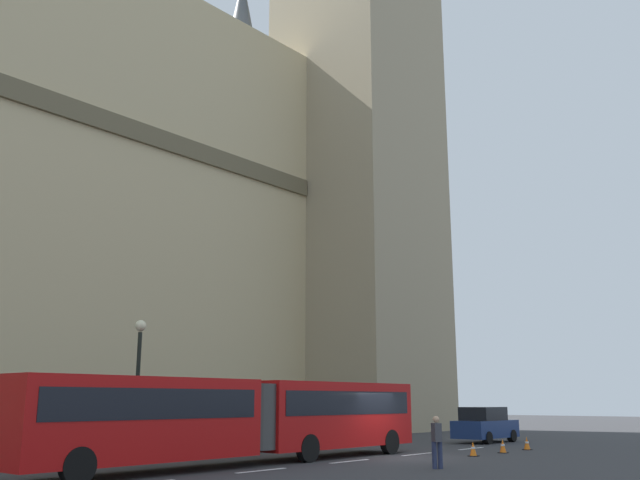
{
  "coord_description": "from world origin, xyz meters",
  "views": [
    {
      "loc": [
        -24.05,
        -16.71,
        2.2
      ],
      "look_at": [
        -1.33,
        2.61,
        9.02
      ],
      "focal_mm": 39.45,
      "sensor_mm": 36.0,
      "label": 1
    }
  ],
  "objects_px": {
    "traffic_cone_middle": "(503,446)",
    "street_lamp": "(138,378)",
    "articulated_bus": "(245,413)",
    "sedan_lead": "(485,425)",
    "pedestrian_near_cones": "(437,440)",
    "traffic_cone_west": "(473,449)",
    "traffic_cone_east": "(527,443)"
  },
  "relations": [
    {
      "from": "traffic_cone_middle",
      "to": "street_lamp",
      "type": "distance_m",
      "value": 15.57
    },
    {
      "from": "sedan_lead",
      "to": "traffic_cone_east",
      "type": "distance_m",
      "value": 5.76
    },
    {
      "from": "traffic_cone_west",
      "to": "traffic_cone_east",
      "type": "height_order",
      "value": "same"
    },
    {
      "from": "articulated_bus",
      "to": "traffic_cone_west",
      "type": "distance_m",
      "value": 9.73
    },
    {
      "from": "pedestrian_near_cones",
      "to": "street_lamp",
      "type": "bearing_deg",
      "value": 113.23
    },
    {
      "from": "traffic_cone_west",
      "to": "traffic_cone_middle",
      "type": "xyz_separation_m",
      "value": [
        2.43,
        -0.1,
        0.0
      ]
    },
    {
      "from": "sedan_lead",
      "to": "pedestrian_near_cones",
      "type": "xyz_separation_m",
      "value": [
        -14.47,
        -5.74,
        -0.0
      ]
    },
    {
      "from": "traffic_cone_west",
      "to": "street_lamp",
      "type": "distance_m",
      "value": 13.64
    },
    {
      "from": "traffic_cone_west",
      "to": "pedestrian_near_cones",
      "type": "height_order",
      "value": "pedestrian_near_cones"
    },
    {
      "from": "articulated_bus",
      "to": "sedan_lead",
      "type": "height_order",
      "value": "articulated_bus"
    },
    {
      "from": "street_lamp",
      "to": "pedestrian_near_cones",
      "type": "distance_m",
      "value": 11.61
    },
    {
      "from": "articulated_bus",
      "to": "street_lamp",
      "type": "bearing_deg",
      "value": 107.69
    },
    {
      "from": "articulated_bus",
      "to": "sedan_lead",
      "type": "xyz_separation_m",
      "value": [
        17.53,
        -0.24,
        -0.83
      ]
    },
    {
      "from": "sedan_lead",
      "to": "traffic_cone_east",
      "type": "height_order",
      "value": "sedan_lead"
    },
    {
      "from": "articulated_bus",
      "to": "traffic_cone_middle",
      "type": "bearing_deg",
      "value": -21.8
    },
    {
      "from": "traffic_cone_east",
      "to": "traffic_cone_west",
      "type": "bearing_deg",
      "value": 179.42
    },
    {
      "from": "traffic_cone_west",
      "to": "traffic_cone_east",
      "type": "xyz_separation_m",
      "value": [
        4.95,
        -0.05,
        0.0
      ]
    },
    {
      "from": "articulated_bus",
      "to": "traffic_cone_west",
      "type": "bearing_deg",
      "value": -26.61
    },
    {
      "from": "sedan_lead",
      "to": "street_lamp",
      "type": "distance_m",
      "value": 19.67
    },
    {
      "from": "traffic_cone_west",
      "to": "traffic_cone_middle",
      "type": "height_order",
      "value": "same"
    },
    {
      "from": "articulated_bus",
      "to": "traffic_cone_middle",
      "type": "distance_m",
      "value": 11.97
    },
    {
      "from": "traffic_cone_middle",
      "to": "sedan_lead",
      "type": "bearing_deg",
      "value": 32.64
    },
    {
      "from": "street_lamp",
      "to": "pedestrian_near_cones",
      "type": "relative_size",
      "value": 3.12
    },
    {
      "from": "sedan_lead",
      "to": "pedestrian_near_cones",
      "type": "relative_size",
      "value": 2.6
    },
    {
      "from": "traffic_cone_middle",
      "to": "traffic_cone_east",
      "type": "xyz_separation_m",
      "value": [
        2.52,
        0.05,
        0.0
      ]
    },
    {
      "from": "traffic_cone_middle",
      "to": "street_lamp",
      "type": "xyz_separation_m",
      "value": [
        -12.46,
        8.92,
        2.77
      ]
    },
    {
      "from": "traffic_cone_middle",
      "to": "pedestrian_near_cones",
      "type": "relative_size",
      "value": 0.34
    },
    {
      "from": "sedan_lead",
      "to": "pedestrian_near_cones",
      "type": "bearing_deg",
      "value": -158.36
    },
    {
      "from": "traffic_cone_west",
      "to": "traffic_cone_middle",
      "type": "bearing_deg",
      "value": -2.42
    },
    {
      "from": "articulated_bus",
      "to": "traffic_cone_west",
      "type": "height_order",
      "value": "articulated_bus"
    },
    {
      "from": "street_lamp",
      "to": "traffic_cone_west",
      "type": "bearing_deg",
      "value": -41.29
    },
    {
      "from": "articulated_bus",
      "to": "traffic_cone_west",
      "type": "xyz_separation_m",
      "value": [
        8.6,
        -4.31,
        -1.46
      ]
    }
  ]
}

